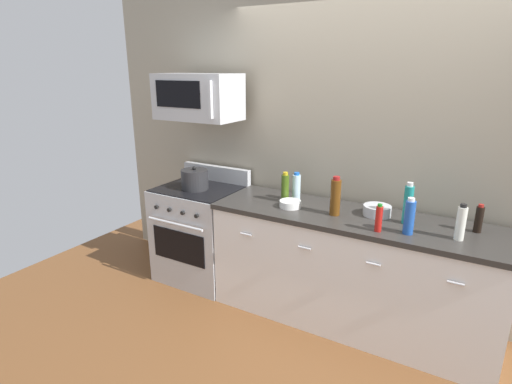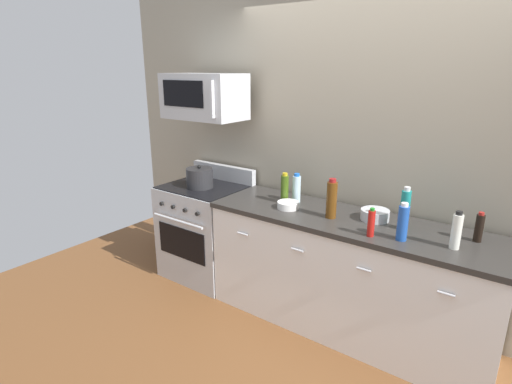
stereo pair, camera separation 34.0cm
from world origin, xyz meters
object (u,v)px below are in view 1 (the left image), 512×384
(bottle_wine_amber, at_px, (335,197))
(bowl_steel_prep, at_px, (377,210))
(bottle_hot_sauce_red, at_px, (379,218))
(microwave, at_px, (198,97))
(bottle_soy_sauce_dark, at_px, (479,219))
(range_oven, at_px, (201,232))
(bottle_soda_blue, at_px, (409,217))
(bowl_white_ceramic, at_px, (290,204))
(bottle_vinegar_white, at_px, (461,223))
(bottle_olive_oil, at_px, (285,188))
(bottle_water_clear, at_px, (296,187))
(bottle_sparkling_teal, at_px, (408,204))
(stockpot, at_px, (195,179))

(bottle_wine_amber, bearing_deg, bowl_steel_prep, 27.68)
(bottle_wine_amber, relative_size, bottle_hot_sauce_red, 1.53)
(microwave, xyz_separation_m, bottle_soy_sauce_dark, (2.31, 0.07, -0.74))
(range_oven, height_order, bottle_soda_blue, bottle_soda_blue)
(bottle_hot_sauce_red, relative_size, bowl_white_ceramic, 1.14)
(microwave, relative_size, bottle_hot_sauce_red, 3.76)
(bottle_vinegar_white, height_order, bottle_soy_sauce_dark, bottle_vinegar_white)
(bottle_olive_oil, height_order, bottle_water_clear, bottle_olive_oil)
(bottle_soy_sauce_dark, relative_size, bottle_soda_blue, 0.78)
(bottle_sparkling_teal, height_order, bottle_olive_oil, bottle_sparkling_teal)
(bottle_wine_amber, height_order, bottle_soy_sauce_dark, bottle_wine_amber)
(microwave, distance_m, bowl_white_ceramic, 1.27)
(bottle_soda_blue, height_order, stockpot, bottle_soda_blue)
(stockpot, bearing_deg, microwave, 89.87)
(bottle_soy_sauce_dark, bearing_deg, bottle_olive_oil, -176.91)
(bottle_olive_oil, distance_m, bowl_steel_prep, 0.76)
(bottle_sparkling_teal, relative_size, bottle_soda_blue, 1.20)
(bottle_soy_sauce_dark, height_order, stockpot, stockpot)
(bottle_vinegar_white, distance_m, stockpot, 2.21)
(bottle_soda_blue, relative_size, stockpot, 1.03)
(bottle_wine_amber, bearing_deg, range_oven, 177.75)
(bottle_vinegar_white, height_order, bottle_sparkling_teal, bottle_sparkling_teal)
(microwave, distance_m, bottle_wine_amber, 1.51)
(bottle_soy_sauce_dark, distance_m, bottle_water_clear, 1.36)
(bottle_hot_sauce_red, xyz_separation_m, bowl_steel_prep, (-0.09, 0.31, -0.05))
(bottle_water_clear, distance_m, bottle_soda_blue, 0.99)
(bottle_water_clear, xyz_separation_m, bottle_soda_blue, (0.95, -0.27, 0.00))
(bottle_soda_blue, bearing_deg, bottle_water_clear, 164.36)
(bottle_hot_sauce_red, xyz_separation_m, bottle_soda_blue, (0.19, 0.06, 0.03))
(bowl_steel_prep, relative_size, stockpot, 0.84)
(bottle_wine_amber, distance_m, bottle_vinegar_white, 0.87)
(bottle_soy_sauce_dark, distance_m, stockpot, 2.31)
(bottle_soy_sauce_dark, distance_m, bowl_white_ceramic, 1.34)
(range_oven, bearing_deg, bottle_olive_oil, 2.25)
(bottle_soy_sauce_dark, relative_size, bowl_white_ceramic, 1.16)
(range_oven, relative_size, bottle_soy_sauce_dark, 5.34)
(bottle_hot_sauce_red, distance_m, stockpot, 1.72)
(bottle_olive_oil, xyz_separation_m, bottle_hot_sauce_red, (0.84, -0.25, -0.03))
(bottle_sparkling_teal, xyz_separation_m, bottle_hot_sauce_red, (-0.14, -0.25, -0.05))
(range_oven, bearing_deg, bottle_vinegar_white, -2.40)
(range_oven, height_order, bowl_white_ceramic, range_oven)
(bottle_soy_sauce_dark, bearing_deg, range_oven, -177.23)
(bottle_vinegar_white, distance_m, bottle_olive_oil, 1.34)
(microwave, xyz_separation_m, bottle_hot_sauce_red, (1.72, -0.26, -0.74))
(bottle_olive_oil, bearing_deg, bottle_wine_amber, -10.64)
(bottle_water_clear, xyz_separation_m, bowl_white_ceramic, (0.03, -0.18, -0.09))
(bowl_steel_prep, bearing_deg, stockpot, -174.76)
(range_oven, distance_m, bottle_water_clear, 1.11)
(microwave, relative_size, bottle_water_clear, 3.02)
(range_oven, xyz_separation_m, bottle_hot_sauce_red, (1.72, -0.22, 0.54))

